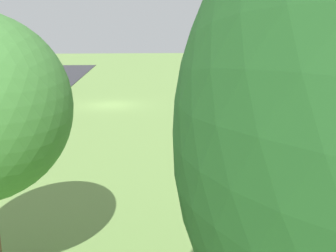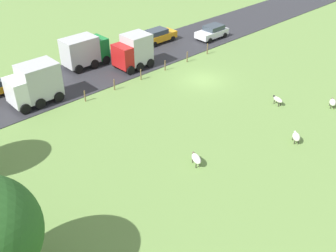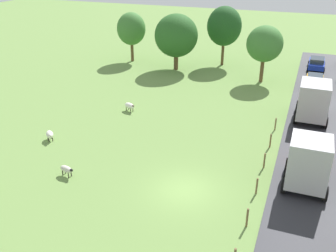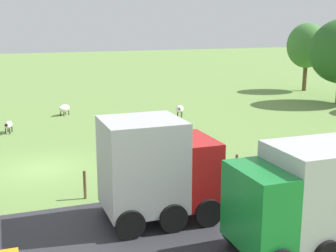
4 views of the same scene
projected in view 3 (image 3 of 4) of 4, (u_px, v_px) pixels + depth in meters
ground_plane at (184, 190)px, 24.31m from camera, size 160.00×160.00×0.00m
road_strip at (336, 223)px, 21.34m from camera, size 8.00×80.00×0.06m
sheep_0 at (67, 169)px, 25.61m from camera, size 1.22×0.69×0.74m
sheep_2 at (130, 106)px, 35.88m from camera, size 1.29×0.94×0.82m
sheep_3 at (50, 134)px, 30.41m from camera, size 1.10×1.11×0.79m
tree_0 at (265, 44)px, 42.21m from camera, size 4.06×4.06×6.46m
tree_1 at (176, 36)px, 46.78m from camera, size 5.38×5.38×6.96m
tree_2 at (224, 26)px, 48.27m from camera, size 4.41×4.41×7.59m
tree_3 at (131, 29)px, 50.32m from camera, size 3.81×3.81×6.54m
fence_post_1 at (247, 218)px, 20.87m from camera, size 0.12×0.12×1.20m
fence_post_2 at (257, 186)px, 23.70m from camera, size 0.12×0.12×1.14m
fence_post_3 at (264, 161)px, 26.50m from camera, size 0.12×0.12×1.16m
fence_post_4 at (270, 141)px, 29.31m from camera, size 0.12×0.12×1.14m
fence_post_5 at (275, 124)px, 32.13m from camera, size 0.12×0.12×1.09m
truck_0 at (314, 100)px, 33.44m from camera, size 2.80×4.52×3.61m
truck_1 at (308, 161)px, 23.91m from camera, size 2.73×3.84×3.57m
car_1 at (314, 81)px, 41.62m from camera, size 2.01×4.06×1.52m
car_5 at (317, 63)px, 48.06m from camera, size 2.10×4.20×1.54m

